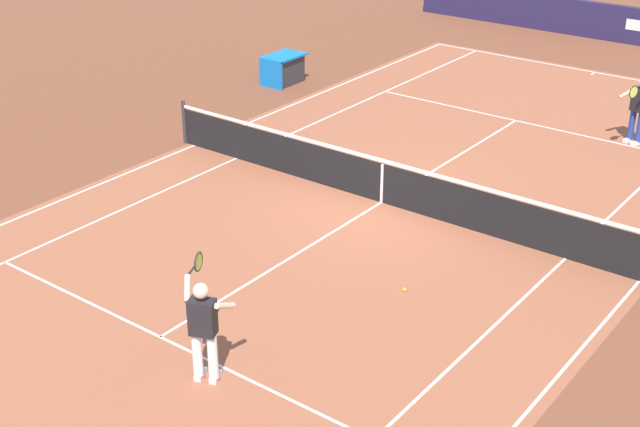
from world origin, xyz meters
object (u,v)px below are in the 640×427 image
(tennis_net, at_px, (382,181))
(tennis_ball, at_px, (404,290))
(equipment_cart_tarped, at_px, (283,69))
(tennis_player_near, at_px, (203,326))
(tennis_player_far, at_px, (638,107))

(tennis_net, bearing_deg, tennis_ball, 39.73)
(tennis_ball, height_order, equipment_cart_tarped, equipment_cart_tarped)
(tennis_player_near, relative_size, equipment_cart_tarped, 1.36)
(tennis_player_near, relative_size, tennis_ball, 25.71)
(tennis_player_near, bearing_deg, tennis_ball, 165.91)
(tennis_net, bearing_deg, equipment_cart_tarped, -126.98)
(equipment_cart_tarped, bearing_deg, tennis_net, 53.02)
(tennis_player_near, height_order, tennis_player_far, same)
(tennis_player_far, bearing_deg, tennis_ball, -4.11)
(tennis_ball, distance_m, equipment_cart_tarped, 12.33)
(tennis_player_near, xyz_separation_m, tennis_player_far, (-13.39, 1.67, 0.00))
(equipment_cart_tarped, bearing_deg, tennis_ball, 49.09)
(tennis_player_near, xyz_separation_m, equipment_cart_tarped, (-12.00, -8.33, -0.49))
(tennis_player_far, height_order, equipment_cart_tarped, tennis_player_far)
(tennis_ball, bearing_deg, equipment_cart_tarped, -130.91)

